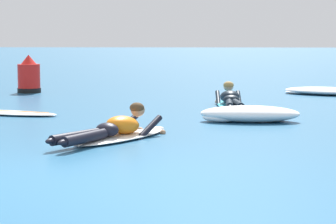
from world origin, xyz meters
name	(u,v)px	position (x,y,z in m)	size (l,w,h in m)	color
ground_plane	(140,95)	(0.00, 10.00, 0.00)	(120.00, 120.00, 0.00)	#235B84
surfer_near	(116,130)	(0.33, 2.68, 0.14)	(1.58, 2.32, 0.55)	white
surfer_far	(230,100)	(2.11, 7.20, 0.14)	(0.59, 2.50, 0.54)	#2DB2D1
drifting_surfboard	(7,113)	(-2.09, 5.65, 0.03)	(2.12, 1.14, 0.16)	white
whitewater_front	(327,91)	(4.60, 10.28, 0.08)	(2.34, 1.83, 0.18)	white
whitewater_mid_right	(250,114)	(2.35, 4.82, 0.13)	(1.72, 0.80, 0.28)	white
channel_marker_buoy	(29,78)	(-2.88, 10.42, 0.38)	(0.59, 0.59, 0.97)	red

